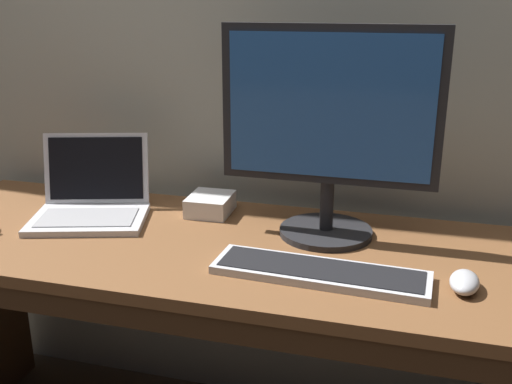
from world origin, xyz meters
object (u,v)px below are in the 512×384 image
(laptop_silver, at_px, (91,201))
(external_monitor, at_px, (329,127))
(external_drive_box, at_px, (210,204))
(computer_mouse, at_px, (464,282))
(wired_keyboard, at_px, (320,272))

(laptop_silver, distance_m, external_monitor, 0.69)
(external_drive_box, bearing_deg, computer_mouse, -23.94)
(external_monitor, bearing_deg, computer_mouse, -33.24)
(external_drive_box, bearing_deg, external_monitor, -13.56)
(external_monitor, xyz_separation_m, computer_mouse, (0.33, -0.21, -0.27))
(wired_keyboard, xyz_separation_m, computer_mouse, (0.30, 0.02, 0.01))
(laptop_silver, distance_m, computer_mouse, 0.99)
(laptop_silver, bearing_deg, computer_mouse, -10.50)
(laptop_silver, relative_size, computer_mouse, 3.54)
(external_monitor, bearing_deg, laptop_silver, -177.06)
(external_monitor, xyz_separation_m, wired_keyboard, (0.03, -0.23, -0.27))
(laptop_silver, xyz_separation_m, external_monitor, (0.65, 0.03, 0.24))
(computer_mouse, bearing_deg, wired_keyboard, -171.19)
(laptop_silver, relative_size, external_drive_box, 2.72)
(wired_keyboard, height_order, external_drive_box, external_drive_box)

